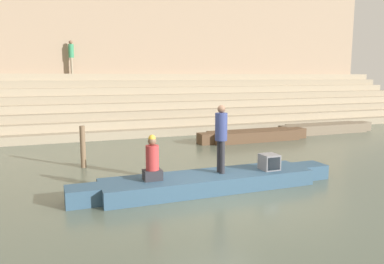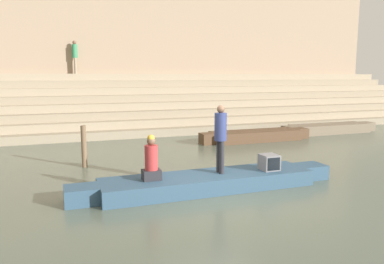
# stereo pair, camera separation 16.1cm
# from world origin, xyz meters

# --- Properties ---
(ground_plane) EXTENTS (120.00, 120.00, 0.00)m
(ground_plane) POSITION_xyz_m (0.00, 0.00, 0.00)
(ground_plane) COLOR #566051
(ghat_steps) EXTENTS (36.00, 5.09, 2.94)m
(ghat_steps) POSITION_xyz_m (0.00, 12.11, 1.04)
(ghat_steps) COLOR gray
(ghat_steps) RESTS_ON ground
(back_wall) EXTENTS (34.20, 1.28, 8.90)m
(back_wall) POSITION_xyz_m (0.00, 14.51, 4.42)
(back_wall) COLOR tan
(back_wall) RESTS_ON ground
(rowboat_main) EXTENTS (6.88, 1.36, 0.39)m
(rowboat_main) POSITION_xyz_m (-0.01, 0.60, 0.21)
(rowboat_main) COLOR #33516B
(rowboat_main) RESTS_ON ground
(person_standing) EXTENTS (0.31, 0.31, 1.72)m
(person_standing) POSITION_xyz_m (0.32, 0.64, 1.39)
(person_standing) COLOR #28282D
(person_standing) RESTS_ON rowboat_main
(person_rowing) EXTENTS (0.43, 0.34, 1.08)m
(person_rowing) POSITION_xyz_m (-1.47, 0.61, 0.83)
(person_rowing) COLOR #28282D
(person_rowing) RESTS_ON rowboat_main
(tv_set) EXTENTS (0.43, 0.46, 0.41)m
(tv_set) POSITION_xyz_m (1.65, 0.47, 0.59)
(tv_set) COLOR slate
(tv_set) RESTS_ON rowboat_main
(moored_boat_shore) EXTENTS (5.16, 1.15, 0.45)m
(moored_boat_shore) POSITION_xyz_m (4.68, 6.45, 0.24)
(moored_boat_shore) COLOR brown
(moored_boat_shore) RESTS_ON ground
(moored_boat_distant) EXTENTS (5.29, 1.15, 0.45)m
(moored_boat_distant) POSITION_xyz_m (9.29, 7.18, 0.24)
(moored_boat_distant) COLOR #756651
(moored_boat_distant) RESTS_ON ground
(mooring_post) EXTENTS (0.16, 0.16, 1.31)m
(mooring_post) POSITION_xyz_m (-2.75, 4.08, 0.65)
(mooring_post) COLOR brown
(mooring_post) RESTS_ON ground
(person_on_steps) EXTENTS (0.28, 0.28, 1.75)m
(person_on_steps) POSITION_xyz_m (-2.38, 13.59, 3.98)
(person_on_steps) COLOR gray
(person_on_steps) RESTS_ON ghat_steps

